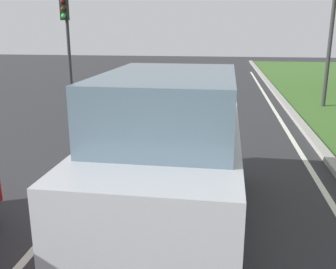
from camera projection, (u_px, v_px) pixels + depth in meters
ground_plane at (160, 132)px, 10.89m from camera, size 60.00×60.00×0.00m
lane_line_center at (136, 131)px, 10.98m from camera, size 0.12×32.00×0.01m
lane_line_right_edge at (290, 136)px, 10.40m from camera, size 0.12×32.00×0.01m
curb_right at (310, 135)px, 10.32m from camera, size 0.24×48.00×0.12m
car_suv_ahead at (170, 151)px, 5.42m from camera, size 2.02×4.53×2.28m
traffic_light_near_right at (334, 11)px, 13.17m from camera, size 0.32×0.50×5.02m
traffic_light_overhead_left at (66, 26)px, 16.39m from camera, size 0.32×0.50×4.22m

